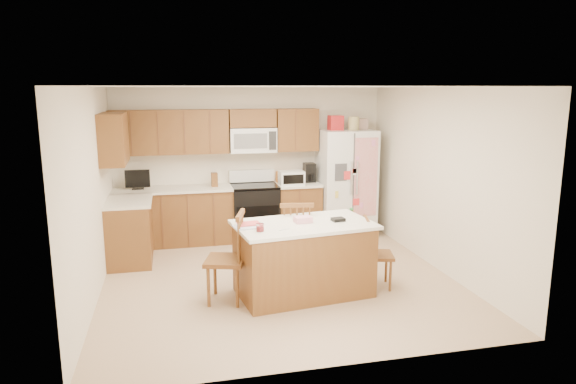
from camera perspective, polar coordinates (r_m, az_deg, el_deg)
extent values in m
plane|color=tan|center=(6.90, -1.04, -9.64)|extent=(4.50, 4.50, 0.00)
cube|color=beige|center=(8.74, -4.13, 3.31)|extent=(4.50, 0.10, 2.50)
cube|color=beige|center=(4.43, 4.97, -4.72)|extent=(4.50, 0.10, 2.50)
cube|color=beige|center=(6.48, -20.93, -0.27)|extent=(0.10, 4.50, 2.50)
cube|color=beige|center=(7.35, 16.37, 1.33)|extent=(0.10, 4.50, 2.50)
cube|color=white|center=(6.44, -1.12, 11.61)|extent=(4.50, 4.50, 0.04)
cube|color=brown|center=(8.50, -12.54, -2.74)|extent=(1.87, 0.60, 0.88)
cube|color=brown|center=(8.74, 1.05, -2.06)|extent=(0.72, 0.60, 0.88)
cube|color=brown|center=(7.77, -17.17, -4.31)|extent=(0.60, 0.95, 0.88)
cube|color=#F4E8CA|center=(8.39, -12.68, 0.29)|extent=(1.87, 0.64, 0.04)
cube|color=#F4E8CA|center=(8.64, 1.07, 0.89)|extent=(0.72, 0.64, 0.04)
cube|color=#F4E8CA|center=(7.66, -17.29, -0.99)|extent=(0.64, 0.95, 0.04)
cube|color=brown|center=(8.41, -13.02, 6.50)|extent=(1.85, 0.33, 0.70)
cube|color=brown|center=(8.66, 0.93, 6.93)|extent=(0.70, 0.33, 0.70)
cube|color=brown|center=(8.50, -4.03, 8.20)|extent=(0.76, 0.33, 0.29)
cube|color=brown|center=(7.54, -18.80, 5.65)|extent=(0.33, 0.95, 0.70)
cube|color=brown|center=(8.26, -17.03, 6.21)|extent=(0.02, 0.01, 0.66)
cube|color=brown|center=(8.22, -16.60, -3.43)|extent=(0.02, 0.01, 0.84)
cube|color=brown|center=(8.24, -14.24, 6.35)|extent=(0.02, 0.01, 0.66)
cube|color=brown|center=(8.20, -13.81, -3.31)|extent=(0.02, 0.01, 0.84)
cube|color=brown|center=(8.24, -11.44, 6.48)|extent=(0.02, 0.01, 0.66)
cube|color=brown|center=(8.20, -11.01, -3.18)|extent=(0.02, 0.01, 0.84)
cube|color=brown|center=(8.26, -8.66, 6.58)|extent=(0.01, 0.01, 0.66)
cube|color=brown|center=(8.22, -8.22, -3.05)|extent=(0.01, 0.01, 0.84)
cube|color=brown|center=(8.49, 0.88, 6.83)|extent=(0.01, 0.01, 0.66)
cube|color=brown|center=(8.45, 1.29, -2.55)|extent=(0.01, 0.01, 0.84)
cube|color=white|center=(8.50, -3.97, 5.80)|extent=(0.76, 0.38, 0.40)
cube|color=slate|center=(8.30, -4.17, 5.66)|extent=(0.54, 0.01, 0.24)
cube|color=#262626|center=(8.36, -1.72, 5.73)|extent=(0.12, 0.01, 0.30)
cube|color=brown|center=(8.40, -8.18, 1.38)|extent=(0.10, 0.14, 0.22)
cube|color=black|center=(8.43, -16.32, 0.37)|extent=(0.18, 0.12, 0.02)
cube|color=black|center=(8.40, -16.38, 1.44)|extent=(0.38, 0.03, 0.28)
cube|color=orange|center=(8.67, -0.09, 1.67)|extent=(0.35, 0.22, 0.18)
cube|color=white|center=(8.45, 0.39, 1.58)|extent=(0.40, 0.28, 0.23)
cube|color=black|center=(8.31, 0.61, 1.42)|extent=(0.34, 0.01, 0.15)
cube|color=black|center=(8.72, 2.39, 2.18)|extent=(0.18, 0.22, 0.32)
cylinder|color=black|center=(8.66, 2.51, 1.65)|extent=(0.12, 0.12, 0.12)
cube|color=black|center=(8.58, -3.72, -2.35)|extent=(0.76, 0.64, 0.88)
cube|color=black|center=(8.27, -3.36, -3.01)|extent=(0.68, 0.01, 0.42)
cube|color=black|center=(8.48, -3.76, 0.70)|extent=(0.76, 0.64, 0.03)
cube|color=white|center=(8.71, -4.05, 1.82)|extent=(0.76, 0.10, 0.20)
cube|color=white|center=(8.81, 6.42, 1.03)|extent=(0.90, 0.75, 1.80)
cube|color=#4C4C4C|center=(8.46, 7.27, 0.58)|extent=(0.02, 0.01, 1.75)
cube|color=silver|center=(8.40, 7.03, 1.54)|extent=(0.02, 0.03, 0.55)
cube|color=silver|center=(8.43, 7.67, 1.56)|extent=(0.02, 0.03, 0.55)
cube|color=#3F3F44|center=(8.34, 5.90, 2.20)|extent=(0.20, 0.01, 0.28)
cube|color=#D84C59|center=(8.50, 8.57, 1.62)|extent=(0.42, 0.01, 1.30)
cube|color=red|center=(8.62, 5.31, 7.66)|extent=(0.22, 0.22, 0.24)
cylinder|color=tan|center=(8.68, 7.31, 7.57)|extent=(0.18, 0.18, 0.22)
cube|color=tan|center=(8.86, 8.11, 7.50)|extent=(0.18, 0.20, 0.18)
cube|color=brown|center=(6.30, 1.74, -7.57)|extent=(1.66, 1.07, 0.86)
cube|color=#F4E8CA|center=(6.17, 1.76, -3.64)|extent=(1.75, 1.16, 0.04)
cylinder|color=red|center=(5.81, -3.12, -4.10)|extent=(0.08, 0.08, 0.06)
cylinder|color=white|center=(5.81, -3.12, -3.95)|extent=(0.09, 0.09, 0.09)
cube|color=beige|center=(6.19, 1.68, -3.07)|extent=(0.22, 0.17, 0.07)
cube|color=black|center=(6.28, 5.59, -3.06)|extent=(0.16, 0.14, 0.04)
cube|color=white|center=(5.99, -4.61, -3.87)|extent=(0.33, 0.28, 0.01)
cube|color=#D84C4C|center=(6.07, -4.35, -3.53)|extent=(0.28, 0.23, 0.01)
cylinder|color=white|center=(5.87, -0.39, -4.16)|extent=(0.13, 0.07, 0.01)
cube|color=brown|center=(6.11, -6.99, -7.56)|extent=(0.56, 0.57, 0.05)
cylinder|color=brown|center=(6.41, -8.12, -9.16)|extent=(0.04, 0.04, 0.48)
cylinder|color=brown|center=(6.06, -8.83, -10.40)|extent=(0.04, 0.04, 0.48)
cylinder|color=brown|center=(6.35, -5.14, -9.28)|extent=(0.04, 0.04, 0.48)
cylinder|color=brown|center=(6.00, -5.67, -10.54)|extent=(0.04, 0.04, 0.48)
cylinder|color=brown|center=(6.15, -5.05, -4.58)|extent=(0.02, 0.02, 0.53)
cylinder|color=brown|center=(6.08, -5.17, -4.80)|extent=(0.02, 0.02, 0.53)
cylinder|color=brown|center=(6.00, -5.28, -5.02)|extent=(0.02, 0.02, 0.53)
cylinder|color=brown|center=(5.92, -5.40, -5.24)|extent=(0.02, 0.02, 0.53)
cylinder|color=brown|center=(5.84, -5.53, -5.48)|extent=(0.02, 0.02, 0.53)
cube|color=brown|center=(5.93, -5.33, -2.55)|extent=(0.17, 0.44, 0.06)
cube|color=brown|center=(6.84, 0.86, -5.55)|extent=(0.51, 0.50, 0.05)
cylinder|color=brown|center=(7.08, 2.23, -7.08)|extent=(0.04, 0.04, 0.46)
cylinder|color=brown|center=(7.05, -0.75, -7.15)|extent=(0.04, 0.04, 0.46)
cylinder|color=brown|center=(6.78, 2.52, -7.95)|extent=(0.04, 0.04, 0.46)
cylinder|color=brown|center=(6.75, -0.60, -8.02)|extent=(0.04, 0.04, 0.46)
cylinder|color=brown|center=(6.60, 2.39, -3.65)|extent=(0.02, 0.02, 0.52)
cylinder|color=brown|center=(6.59, 1.70, -3.67)|extent=(0.02, 0.02, 0.52)
cylinder|color=brown|center=(6.58, 1.00, -3.68)|extent=(0.02, 0.02, 0.52)
cylinder|color=brown|center=(6.58, 0.29, -3.69)|extent=(0.02, 0.02, 0.52)
cylinder|color=brown|center=(6.57, -0.41, -3.71)|extent=(0.02, 0.02, 0.52)
cube|color=brown|center=(6.52, 1.00, -1.49)|extent=(0.43, 0.11, 0.05)
cube|color=brown|center=(6.62, 9.95, -6.94)|extent=(0.45, 0.47, 0.04)
cylinder|color=brown|center=(6.56, 11.30, -9.15)|extent=(0.03, 0.03, 0.39)
cylinder|color=brown|center=(6.85, 10.85, -8.23)|extent=(0.03, 0.03, 0.39)
cylinder|color=brown|center=(6.52, 8.88, -9.20)|extent=(0.03, 0.03, 0.39)
cylinder|color=brown|center=(6.81, 8.53, -8.27)|extent=(0.03, 0.03, 0.39)
cylinder|color=brown|center=(6.39, 8.82, -5.31)|extent=(0.02, 0.02, 0.44)
cylinder|color=brown|center=(6.46, 8.74, -5.13)|extent=(0.02, 0.02, 0.44)
cylinder|color=brown|center=(6.52, 8.66, -4.96)|extent=(0.02, 0.02, 0.44)
cylinder|color=brown|center=(6.59, 8.59, -4.79)|extent=(0.02, 0.02, 0.44)
cylinder|color=brown|center=(6.65, 8.51, -4.63)|extent=(0.02, 0.02, 0.44)
cube|color=brown|center=(6.46, 8.72, -3.08)|extent=(0.13, 0.37, 0.05)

